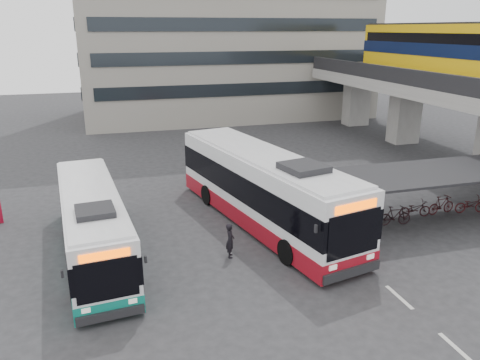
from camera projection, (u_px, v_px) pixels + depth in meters
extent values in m
plane|color=#28282B|center=(302.00, 268.00, 19.01)|extent=(120.00, 120.00, 0.00)
cube|color=gray|center=(405.00, 115.00, 39.24)|extent=(2.20, 1.60, 4.60)
cube|color=gray|center=(356.00, 102.00, 46.55)|extent=(2.20, 1.60, 4.60)
cube|color=gray|center=(460.00, 91.00, 32.91)|extent=(8.00, 32.00, 0.90)
cube|color=black|center=(416.00, 78.00, 31.61)|extent=(0.35, 32.00, 1.10)
cube|color=#EDB50D|center=(457.00, 53.00, 32.91)|extent=(2.90, 20.00, 3.90)
cube|color=#091334|center=(457.00, 50.00, 32.84)|extent=(2.98, 20.02, 0.90)
cube|color=black|center=(459.00, 38.00, 32.60)|extent=(2.96, 19.20, 0.70)
cube|color=black|center=(461.00, 24.00, 32.30)|extent=(2.70, 19.60, 0.25)
cylinder|color=#595B60|center=(332.00, 193.00, 24.00)|extent=(0.12, 0.12, 2.40)
cylinder|color=#595B60|center=(370.00, 220.00, 20.72)|extent=(0.12, 0.12, 2.40)
cube|color=black|center=(438.00, 172.00, 23.24)|extent=(10.00, 4.00, 0.12)
imported|color=black|center=(363.00, 218.00, 22.80)|extent=(1.71, 0.60, 0.90)
imported|color=black|center=(392.00, 214.00, 23.21)|extent=(1.66, 0.47, 1.00)
imported|color=black|center=(419.00, 211.00, 23.65)|extent=(1.72, 0.60, 0.90)
imported|color=black|center=(446.00, 207.00, 24.06)|extent=(1.66, 0.47, 1.00)
imported|color=#350C0F|center=(472.00, 205.00, 24.50)|extent=(1.71, 0.60, 0.90)
cube|color=beige|center=(457.00, 349.00, 14.19)|extent=(0.15, 1.60, 0.01)
cube|color=beige|center=(399.00, 297.00, 16.93)|extent=(0.15, 1.60, 0.01)
cube|color=beige|center=(357.00, 260.00, 19.67)|extent=(0.15, 1.60, 0.01)
cube|color=white|center=(263.00, 185.00, 22.81)|extent=(5.48, 13.37, 3.00)
cube|color=maroon|center=(262.00, 211.00, 23.24)|extent=(5.53, 13.42, 0.82)
cube|color=black|center=(263.00, 182.00, 22.77)|extent=(5.54, 13.41, 1.25)
cube|color=#FB5300|center=(356.00, 207.00, 17.00)|extent=(1.92, 0.49, 0.33)
cube|color=black|center=(304.00, 168.00, 19.54)|extent=(2.00, 2.06, 0.31)
cylinder|color=black|center=(288.00, 252.00, 19.17)|extent=(0.55, 1.13, 1.09)
cylinder|color=black|center=(249.00, 187.00, 26.92)|extent=(0.55, 1.13, 1.09)
cube|color=white|center=(92.00, 220.00, 19.59)|extent=(3.27, 10.74, 2.42)
cube|color=#0C7361|center=(95.00, 245.00, 19.93)|extent=(3.32, 10.78, 0.66)
cube|color=black|center=(92.00, 218.00, 19.55)|extent=(3.33, 10.76, 1.01)
cube|color=#FB5300|center=(105.00, 255.00, 14.64)|extent=(1.57, 0.23, 0.26)
cube|color=black|center=(95.00, 211.00, 16.82)|extent=(1.48, 1.53, 0.25)
cylinder|color=black|center=(73.00, 290.00, 16.59)|extent=(0.35, 0.90, 0.88)
cylinder|color=black|center=(111.00, 217.00, 22.93)|extent=(0.35, 0.90, 0.88)
imported|color=black|center=(230.00, 240.00, 19.72)|extent=(0.47, 0.62, 1.51)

